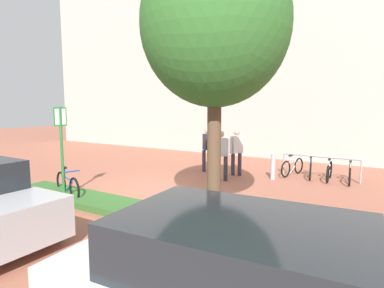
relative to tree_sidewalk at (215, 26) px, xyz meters
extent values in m
plane|color=#9E5B47|center=(-3.12, 1.85, -4.13)|extent=(60.00, 60.00, 0.00)
cube|color=#B2ADA3|center=(-3.12, 10.20, 0.87)|extent=(28.00, 1.20, 10.00)
cube|color=#336028|center=(-3.00, 0.05, -4.05)|extent=(7.00, 1.10, 0.16)
cylinder|color=brown|center=(0.00, 0.00, -2.63)|extent=(0.28, 0.28, 2.99)
ellipsoid|color=#2D6628|center=(0.00, 0.00, 0.02)|extent=(2.89, 2.89, 3.17)
cylinder|color=#2D7238|center=(-4.82, 0.05, -2.84)|extent=(0.08, 0.08, 2.57)
cube|color=#198C33|center=(-4.82, 0.05, -1.84)|extent=(0.11, 0.36, 0.52)
cube|color=white|center=(-4.82, 0.05, -1.84)|extent=(0.10, 0.30, 0.44)
torus|color=black|center=(-5.21, 0.26, -3.80)|extent=(0.65, 0.26, 0.66)
torus|color=black|center=(-4.24, -0.05, -3.80)|extent=(0.65, 0.26, 0.66)
cylinder|color=#194CA5|center=(-4.72, 0.10, -3.58)|extent=(0.81, 0.29, 0.04)
cylinder|color=#194CA5|center=(-4.63, 0.07, -3.83)|extent=(0.59, 0.22, 0.44)
cylinder|color=#194CA5|center=(-4.90, 0.16, -3.46)|extent=(0.04, 0.04, 0.28)
cube|color=black|center=(-4.90, 0.16, -3.30)|extent=(0.21, 0.14, 0.05)
cylinder|color=#194CA5|center=(-4.35, -0.01, -3.32)|extent=(0.16, 0.41, 0.04)
cylinder|color=#99999E|center=(-0.32, 6.30, -3.73)|extent=(0.06, 0.06, 0.80)
cylinder|color=#99999E|center=(2.28, 6.16, -3.73)|extent=(0.06, 0.06, 0.80)
cylinder|color=#99999E|center=(0.98, 6.23, -3.33)|extent=(2.60, 0.20, 0.06)
torus|color=black|center=(-0.12, 5.85, -3.82)|extent=(0.21, 0.60, 0.61)
torus|color=black|center=(0.13, 6.76, -3.82)|extent=(0.21, 0.60, 0.61)
cylinder|color=silver|center=(0.01, 6.31, -3.62)|extent=(0.23, 0.75, 0.03)
cylinder|color=silver|center=(0.03, 6.40, -3.85)|extent=(0.18, 0.55, 0.40)
cylinder|color=silver|center=(-0.04, 6.14, -3.51)|extent=(0.03, 0.03, 0.26)
cube|color=black|center=(-0.04, 6.14, -3.36)|extent=(0.12, 0.20, 0.05)
cylinder|color=silver|center=(0.10, 6.65, -3.38)|extent=(0.38, 0.14, 0.04)
torus|color=black|center=(0.74, 5.82, -3.82)|extent=(0.16, 0.61, 0.61)
torus|color=black|center=(0.57, 6.74, -3.82)|extent=(0.16, 0.61, 0.61)
cylinder|color=#194CA5|center=(0.66, 6.28, -3.62)|extent=(0.17, 0.76, 0.03)
cylinder|color=#194CA5|center=(0.64, 6.37, -3.85)|extent=(0.13, 0.55, 0.40)
cylinder|color=#194CA5|center=(0.69, 6.11, -3.51)|extent=(0.03, 0.03, 0.26)
cube|color=black|center=(0.69, 6.11, -3.36)|extent=(0.11, 0.19, 0.05)
cylinder|color=#194CA5|center=(0.59, 6.63, -3.38)|extent=(0.39, 0.11, 0.04)
torus|color=black|center=(1.33, 5.71, -3.82)|extent=(0.09, 0.61, 0.61)
torus|color=black|center=(1.28, 6.64, -3.82)|extent=(0.09, 0.61, 0.61)
cylinder|color=silver|center=(1.30, 6.17, -3.62)|extent=(0.07, 0.77, 0.03)
cylinder|color=silver|center=(1.30, 6.27, -3.85)|extent=(0.06, 0.56, 0.40)
cylinder|color=silver|center=(1.31, 6.01, -3.51)|extent=(0.03, 0.03, 0.26)
cube|color=black|center=(1.31, 6.01, -3.36)|extent=(0.08, 0.19, 0.05)
cylinder|color=silver|center=(1.28, 6.53, -3.38)|extent=(0.39, 0.06, 0.04)
torus|color=black|center=(1.99, 5.66, -3.82)|extent=(0.11, 0.61, 0.61)
torus|color=black|center=(1.91, 6.59, -3.82)|extent=(0.11, 0.61, 0.61)
cylinder|color=silver|center=(1.95, 6.13, -3.62)|extent=(0.11, 0.77, 0.03)
cylinder|color=silver|center=(1.94, 6.22, -3.85)|extent=(0.09, 0.56, 0.40)
cylinder|color=silver|center=(1.97, 5.96, -3.51)|extent=(0.03, 0.03, 0.26)
cube|color=black|center=(1.97, 5.96, -3.36)|extent=(0.09, 0.19, 0.05)
cylinder|color=silver|center=(1.92, 6.48, -3.38)|extent=(0.39, 0.07, 0.04)
cylinder|color=#ADADB2|center=(-0.41, 5.28, -3.68)|extent=(0.16, 0.16, 0.90)
cylinder|color=#2D2D38|center=(-2.12, 4.25, -3.70)|extent=(0.14, 0.14, 0.85)
cylinder|color=#2D2D38|center=(-1.75, 4.24, -3.70)|extent=(0.14, 0.14, 0.85)
cube|color=silver|center=(-1.93, 4.25, -2.97)|extent=(0.41, 0.47, 0.62)
cylinder|color=silver|center=(-2.06, 4.02, -3.00)|extent=(0.09, 0.09, 0.59)
cylinder|color=silver|center=(-1.80, 4.47, -3.00)|extent=(0.09, 0.09, 0.59)
sphere|color=tan|center=(-1.93, 4.25, -2.52)|extent=(0.22, 0.22, 0.22)
cylinder|color=#383342|center=(-1.66, 5.27, -3.70)|extent=(0.14, 0.14, 0.85)
cylinder|color=#383342|center=(-1.90, 5.19, -3.70)|extent=(0.14, 0.14, 0.85)
cube|color=white|center=(-1.78, 5.23, -2.97)|extent=(0.41, 0.47, 0.62)
cylinder|color=white|center=(-1.65, 5.46, -3.00)|extent=(0.09, 0.09, 0.59)
cylinder|color=white|center=(-1.91, 5.00, -3.00)|extent=(0.09, 0.09, 0.59)
sphere|color=tan|center=(-1.78, 5.23, -2.52)|extent=(0.22, 0.22, 0.22)
cylinder|color=#383342|center=(-3.16, 5.24, -3.70)|extent=(0.14, 0.14, 0.85)
cylinder|color=#383342|center=(-3.09, 5.60, -3.70)|extent=(0.14, 0.14, 0.85)
cube|color=#2D2D38|center=(-3.12, 5.42, -2.97)|extent=(0.46, 0.44, 0.62)
cylinder|color=#2D2D38|center=(-2.93, 5.25, -3.00)|extent=(0.09, 0.09, 0.59)
cylinder|color=#2D2D38|center=(-3.32, 5.59, -3.00)|extent=(0.09, 0.09, 0.59)
sphere|color=tan|center=(-3.12, 5.42, -2.52)|extent=(0.22, 0.22, 0.22)
cylinder|color=black|center=(-2.55, -1.94, -3.81)|extent=(0.64, 0.22, 0.64)
cube|color=#1E2328|center=(1.83, -2.93, -2.87)|extent=(2.50, 1.72, 0.56)
cylinder|color=black|center=(0.51, -2.11, -3.81)|extent=(0.65, 0.26, 0.64)
camera|label=1|loc=(2.98, -5.74, -1.50)|focal=30.38mm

